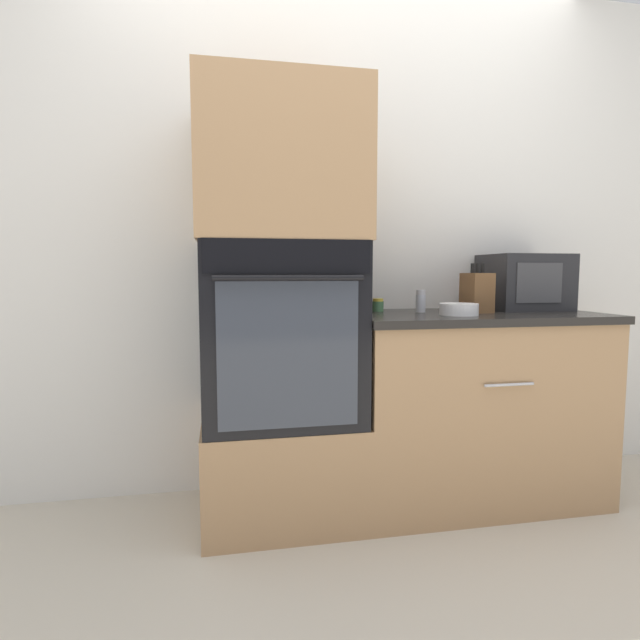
# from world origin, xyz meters

# --- Properties ---
(ground_plane) EXTENTS (12.00, 12.00, 0.00)m
(ground_plane) POSITION_xyz_m (0.00, 0.00, 0.00)
(ground_plane) COLOR beige
(wall_back) EXTENTS (8.00, 0.05, 2.50)m
(wall_back) POSITION_xyz_m (0.00, 0.63, 1.25)
(wall_back) COLOR silver
(wall_back) RESTS_ON ground_plane
(oven_cabinet_base) EXTENTS (0.67, 0.60, 0.44)m
(oven_cabinet_base) POSITION_xyz_m (-0.34, 0.30, 0.22)
(oven_cabinet_base) COLOR #A87F56
(oven_cabinet_base) RESTS_ON ground_plane
(wall_oven) EXTENTS (0.65, 0.64, 0.75)m
(wall_oven) POSITION_xyz_m (-0.34, 0.30, 0.81)
(wall_oven) COLOR black
(wall_oven) RESTS_ON oven_cabinet_base
(oven_cabinet_upper) EXTENTS (0.67, 0.60, 0.62)m
(oven_cabinet_upper) POSITION_xyz_m (-0.34, 0.30, 1.50)
(oven_cabinet_upper) COLOR #A87F56
(oven_cabinet_upper) RESTS_ON wall_oven
(counter_unit) EXTENTS (1.16, 0.63, 0.88)m
(counter_unit) POSITION_xyz_m (0.57, 0.30, 0.44)
(counter_unit) COLOR #A87F56
(counter_unit) RESTS_ON ground_plane
(microwave) EXTENTS (0.38, 0.31, 0.28)m
(microwave) POSITION_xyz_m (0.90, 0.42, 1.02)
(microwave) COLOR #232326
(microwave) RESTS_ON counter_unit
(knife_block) EXTENTS (0.10, 0.15, 0.23)m
(knife_block) POSITION_xyz_m (0.60, 0.33, 0.97)
(knife_block) COLOR brown
(knife_block) RESTS_ON counter_unit
(bowl) EXTENTS (0.17, 0.17, 0.05)m
(bowl) POSITION_xyz_m (0.44, 0.19, 0.91)
(bowl) COLOR white
(bowl) RESTS_ON counter_unit
(condiment_jar_near) EXTENTS (0.05, 0.05, 0.10)m
(condiment_jar_near) POSITION_xyz_m (0.64, 0.54, 0.93)
(condiment_jar_near) COLOR silver
(condiment_jar_near) RESTS_ON counter_unit
(condiment_jar_mid) EXTENTS (0.05, 0.05, 0.10)m
(condiment_jar_mid) POSITION_xyz_m (0.34, 0.37, 0.93)
(condiment_jar_mid) COLOR silver
(condiment_jar_mid) RESTS_ON counter_unit
(condiment_jar_far) EXTENTS (0.06, 0.06, 0.06)m
(condiment_jar_far) POSITION_xyz_m (0.16, 0.47, 0.91)
(condiment_jar_far) COLOR #427047
(condiment_jar_far) RESTS_ON counter_unit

